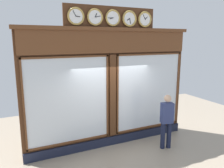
# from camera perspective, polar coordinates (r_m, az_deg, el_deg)

# --- Properties ---
(shop_facade) EXTENTS (5.42, 0.42, 4.23)m
(shop_facade) POSITION_cam_1_polar(r_m,az_deg,el_deg) (6.82, -0.44, -0.59)
(shop_facade) COLOR #4C2B16
(shop_facade) RESTS_ON ground_plane
(pedestrian) EXTENTS (0.40, 0.30, 1.69)m
(pedestrian) POSITION_cam_1_polar(r_m,az_deg,el_deg) (6.96, 13.93, -8.82)
(pedestrian) COLOR #191E38
(pedestrian) RESTS_ON ground_plane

